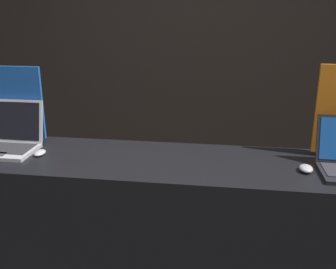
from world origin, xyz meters
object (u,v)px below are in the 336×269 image
(promo_stand_front, at_px, (19,106))
(mouse_back, at_px, (306,169))
(mouse_front, at_px, (40,153))
(laptop_front, at_px, (9,139))

(promo_stand_front, height_order, mouse_back, promo_stand_front)
(mouse_front, xyz_separation_m, promo_stand_front, (-0.22, 0.22, 0.21))
(mouse_front, relative_size, mouse_back, 0.96)
(laptop_front, xyz_separation_m, promo_stand_front, (0.00, 0.15, 0.16))
(laptop_front, relative_size, mouse_back, 3.49)
(promo_stand_front, bearing_deg, mouse_front, -45.64)
(laptop_front, distance_m, mouse_front, 0.24)
(laptop_front, height_order, mouse_front, laptop_front)
(mouse_front, bearing_deg, promo_stand_front, 134.36)
(mouse_back, bearing_deg, mouse_front, 179.08)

